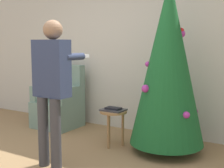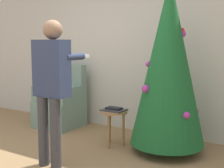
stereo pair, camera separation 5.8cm
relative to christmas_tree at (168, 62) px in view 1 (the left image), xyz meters
name	(u,v)px [view 1 (the left image)]	position (x,y,z in m)	size (l,w,h in m)	color
wall_back	(124,46)	(-1.02, 0.70, 0.19)	(8.00, 0.06, 2.70)	beige
christmas_tree	(168,62)	(0.00, 0.00, 0.00)	(0.94, 0.94, 2.22)	brown
armchair	(59,105)	(-2.01, 0.23, -0.80)	(0.68, 0.64, 1.03)	gray
person_standing	(52,80)	(-0.93, -1.11, -0.18)	(0.43, 0.57, 1.65)	#38383D
side_stool	(113,117)	(-0.70, -0.16, -0.76)	(0.37, 0.37, 0.49)	#A37547
laptop	(113,110)	(-0.70, -0.16, -0.66)	(0.31, 0.25, 0.02)	#38383D
book	(113,108)	(-0.70, -0.16, -0.64)	(0.21, 0.13, 0.02)	black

